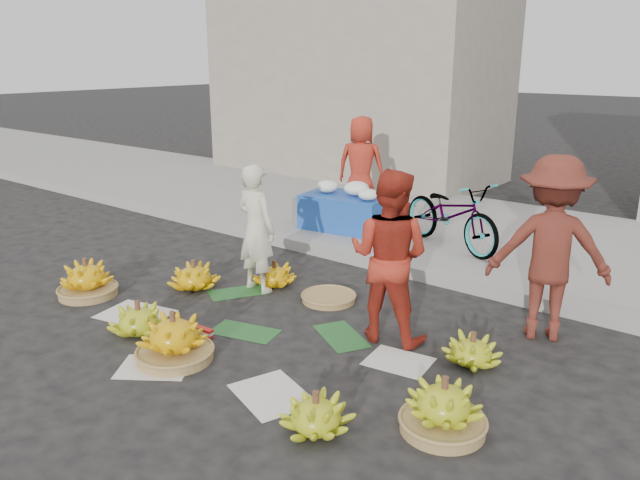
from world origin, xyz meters
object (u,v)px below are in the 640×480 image
Objects in this scene: bicycle at (451,214)px; flower_table at (346,209)px; banana_bunch_4 at (444,408)px; banana_bunch_0 at (87,280)px; vendor_cream at (256,229)px.

flower_table is at bearing 115.50° from bicycle.
banana_bunch_4 is 5.02m from flower_table.
banana_bunch_4 is 0.53× the size of flower_table.
flower_table is at bearing 76.82° from banana_bunch_0.
banana_bunch_4 is 3.27m from vendor_cream.
vendor_cream is 2.75m from bicycle.
banana_bunch_0 is 0.40× the size of bicycle.
banana_bunch_4 is at bearing -53.84° from flower_table.
flower_table is 1.65m from bicycle.
banana_bunch_0 reaches higher than banana_bunch_4.
vendor_cream reaches higher than banana_bunch_4.
banana_bunch_0 is at bearing -178.64° from banana_bunch_4.
bicycle reaches higher than banana_bunch_0.
banana_bunch_0 is at bearing -110.96° from flower_table.
banana_bunch_4 is 0.47× the size of vendor_cream.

